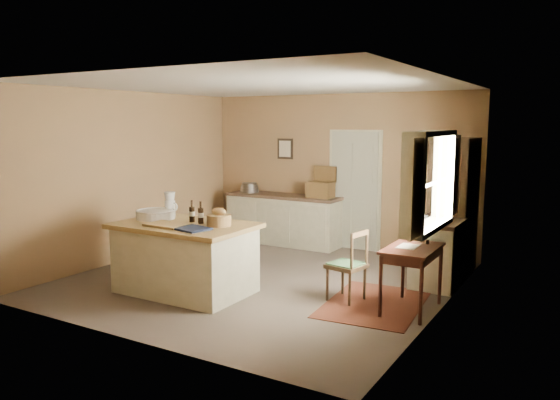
% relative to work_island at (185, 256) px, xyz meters
% --- Properties ---
extents(ground, '(5.00, 5.00, 0.00)m').
position_rel_work_island_xyz_m(ground, '(0.57, 0.97, -0.48)').
color(ground, brown).
rests_on(ground, ground).
extents(wall_back, '(5.00, 0.10, 2.70)m').
position_rel_work_island_xyz_m(wall_back, '(0.57, 3.47, 0.87)').
color(wall_back, olive).
rests_on(wall_back, ground).
extents(wall_front, '(5.00, 0.10, 2.70)m').
position_rel_work_island_xyz_m(wall_front, '(0.57, -1.53, 0.87)').
color(wall_front, olive).
rests_on(wall_front, ground).
extents(wall_left, '(0.10, 5.00, 2.70)m').
position_rel_work_island_xyz_m(wall_left, '(-1.93, 0.97, 0.87)').
color(wall_left, olive).
rests_on(wall_left, ground).
extents(wall_right, '(0.10, 5.00, 2.70)m').
position_rel_work_island_xyz_m(wall_right, '(3.07, 0.97, 0.87)').
color(wall_right, olive).
rests_on(wall_right, ground).
extents(ceiling, '(5.00, 5.00, 0.00)m').
position_rel_work_island_xyz_m(ceiling, '(0.57, 0.97, 2.22)').
color(ceiling, silver).
rests_on(ceiling, wall_back).
extents(door, '(0.97, 0.06, 2.11)m').
position_rel_work_island_xyz_m(door, '(0.92, 3.44, 0.57)').
color(door, '#A6A790').
rests_on(door, ground).
extents(framed_prints, '(2.82, 0.02, 0.38)m').
position_rel_work_island_xyz_m(framed_prints, '(0.77, 3.45, 1.24)').
color(framed_prints, black).
rests_on(framed_prints, ground).
extents(window, '(0.25, 1.99, 1.12)m').
position_rel_work_island_xyz_m(window, '(2.99, 0.77, 1.07)').
color(window, beige).
rests_on(window, ground).
extents(work_island, '(1.77, 1.16, 1.20)m').
position_rel_work_island_xyz_m(work_island, '(0.00, 0.00, 0.00)').
color(work_island, beige).
rests_on(work_island, ground).
extents(sideboard, '(2.18, 0.62, 1.18)m').
position_rel_work_island_xyz_m(sideboard, '(-0.35, 3.17, -0.00)').
color(sideboard, beige).
rests_on(sideboard, ground).
extents(rug, '(1.24, 1.69, 0.01)m').
position_rel_work_island_xyz_m(rug, '(2.32, 0.78, -0.48)').
color(rug, '#562318').
rests_on(rug, ground).
extents(writing_desk, '(0.54, 0.89, 0.82)m').
position_rel_work_island_xyz_m(writing_desk, '(2.77, 0.78, 0.19)').
color(writing_desk, black).
rests_on(writing_desk, ground).
extents(desk_chair, '(0.48, 0.48, 0.88)m').
position_rel_work_island_xyz_m(desk_chair, '(1.96, 0.74, -0.04)').
color(desk_chair, black).
rests_on(desk_chair, ground).
extents(right_cabinet, '(0.60, 1.08, 0.99)m').
position_rel_work_island_xyz_m(right_cabinet, '(2.77, 2.06, -0.02)').
color(right_cabinet, beige).
rests_on(right_cabinet, ground).
extents(shelving_unit, '(0.34, 0.89, 1.98)m').
position_rel_work_island_xyz_m(shelving_unit, '(2.92, 2.73, 0.51)').
color(shelving_unit, black).
rests_on(shelving_unit, ground).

